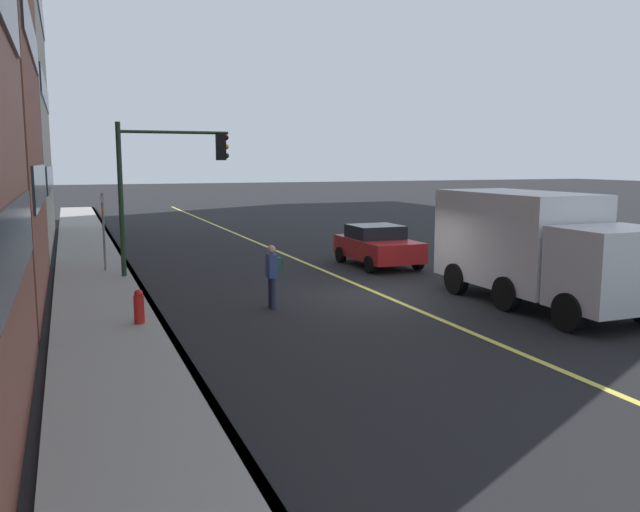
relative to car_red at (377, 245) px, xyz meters
The scene contains 10 objects.
ground 5.51m from the car_red, 155.37° to the left, with size 200.00×200.00×0.00m, color black.
sidewalk_slab 11.07m from the car_red, 116.66° to the left, with size 80.00×2.51×0.15m, color gray.
curb_edge 10.04m from the car_red, 119.69° to the left, with size 80.00×0.16×0.15m, color slate.
lane_stripe_center 5.51m from the car_red, 155.37° to the left, with size 80.00×0.16×0.01m, color #D8CC4C.
car_red is the anchor object (origin of this frame).
truck_white 7.56m from the car_red, behind, with size 6.68×2.58×3.01m.
pedestrian_with_backpack 7.80m from the car_red, 132.96° to the left, with size 0.41×0.37×1.68m.
traffic_light_mast 8.06m from the car_red, 87.90° to the left, with size 0.28×3.63×5.08m.
street_sign_post 9.72m from the car_red, 79.75° to the left, with size 0.60×0.08×2.78m.
fire_hydrant 11.18m from the car_red, 124.41° to the left, with size 0.24×0.24×0.94m.
Camera 1 is at (-16.37, 8.36, 3.83)m, focal length 36.33 mm.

